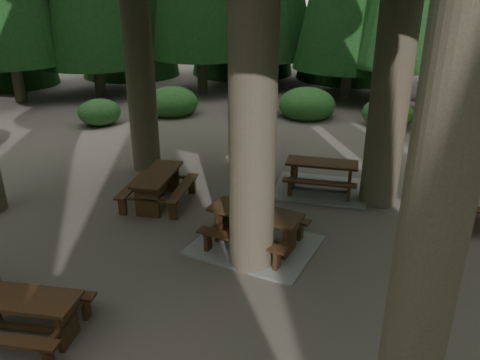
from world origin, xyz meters
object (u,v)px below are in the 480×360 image
at_px(picnic_table_c, 321,180).
at_px(picnic_table_f, 25,310).
at_px(picnic_table_a, 255,234).
at_px(picnic_table_b, 158,183).

xyz_separation_m(picnic_table_c, picnic_table_f, (-2.26, -7.42, 0.21)).
bearing_deg(picnic_table_f, picnic_table_c, 55.85).
bearing_deg(picnic_table_f, picnic_table_a, 46.87).
height_order(picnic_table_c, picnic_table_f, picnic_table_c).
bearing_deg(picnic_table_c, picnic_table_f, -119.90).
relative_size(picnic_table_a, picnic_table_f, 1.21).
height_order(picnic_table_a, picnic_table_f, picnic_table_a).
xyz_separation_m(picnic_table_a, picnic_table_b, (-3.00, 0.81, 0.25)).
bearing_deg(picnic_table_c, picnic_table_a, -108.18).
distance_m(picnic_table_c, picnic_table_f, 7.76).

